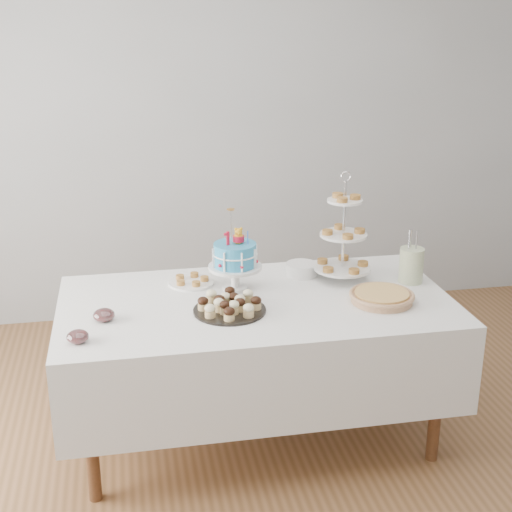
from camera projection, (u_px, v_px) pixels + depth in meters
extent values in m
plane|color=brown|center=(268.00, 469.00, 3.48)|extent=(5.00, 5.00, 0.00)
cube|color=#929597|center=(209.00, 128.00, 4.89)|extent=(5.00, 0.04, 2.70)
cube|color=silver|center=(256.00, 341.00, 3.58)|extent=(1.92, 1.02, 0.45)
cylinder|color=brown|center=(90.00, 436.00, 3.16)|extent=(0.06, 0.06, 0.67)
cylinder|color=brown|center=(437.00, 399.00, 3.45)|extent=(0.06, 0.06, 0.67)
cylinder|color=brown|center=(94.00, 359.00, 3.84)|extent=(0.06, 0.06, 0.67)
cylinder|color=brown|center=(383.00, 334.00, 4.13)|extent=(0.06, 0.06, 0.67)
cylinder|color=#2D91C4|center=(235.00, 255.00, 3.58)|extent=(0.21, 0.21, 0.12)
torus|color=white|center=(235.00, 253.00, 3.57)|extent=(0.23, 0.23, 0.01)
cube|color=red|center=(228.00, 238.00, 3.52)|extent=(0.02, 0.02, 0.07)
cylinder|color=blue|center=(248.00, 238.00, 3.54)|extent=(0.01, 0.01, 0.07)
cylinder|color=silver|center=(231.00, 226.00, 3.55)|extent=(0.00, 0.00, 0.17)
cylinder|color=gold|center=(231.00, 209.00, 3.52)|extent=(0.04, 0.04, 0.01)
cylinder|color=black|center=(230.00, 310.00, 3.37)|extent=(0.35, 0.35, 0.01)
ellipsoid|color=black|center=(215.00, 302.00, 3.34)|extent=(0.05, 0.05, 0.04)
ellipsoid|color=beige|center=(244.00, 299.00, 3.36)|extent=(0.05, 0.05, 0.04)
cylinder|color=tan|center=(382.00, 298.00, 3.47)|extent=(0.30, 0.30, 0.04)
cylinder|color=tan|center=(382.00, 294.00, 3.47)|extent=(0.26, 0.26, 0.02)
torus|color=tan|center=(382.00, 295.00, 3.47)|extent=(0.32, 0.32, 0.02)
cylinder|color=silver|center=(344.00, 231.00, 3.68)|extent=(0.01, 0.01, 0.54)
cylinder|color=white|center=(342.00, 268.00, 3.75)|extent=(0.30, 0.30, 0.01)
cylinder|color=white|center=(343.00, 235.00, 3.69)|extent=(0.25, 0.25, 0.01)
cylinder|color=white|center=(345.00, 201.00, 3.63)|extent=(0.18, 0.18, 0.01)
torus|color=silver|center=(346.00, 176.00, 3.59)|extent=(0.06, 0.01, 0.06)
cylinder|color=white|center=(302.00, 269.00, 3.82)|extent=(0.17, 0.17, 0.07)
cylinder|color=white|center=(191.00, 283.00, 3.71)|extent=(0.24, 0.24, 0.01)
ellipsoid|color=silver|center=(78.00, 337.00, 3.05)|extent=(0.09, 0.09, 0.06)
cylinder|color=#5A0708|center=(78.00, 338.00, 3.05)|extent=(0.07, 0.07, 0.03)
ellipsoid|color=silver|center=(104.00, 315.00, 3.26)|extent=(0.10, 0.10, 0.06)
cylinder|color=#5A0708|center=(104.00, 316.00, 3.26)|extent=(0.07, 0.07, 0.03)
cylinder|color=silver|center=(411.00, 265.00, 3.70)|extent=(0.13, 0.13, 0.18)
cylinder|color=silver|center=(422.00, 261.00, 3.72)|extent=(0.01, 0.01, 0.10)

